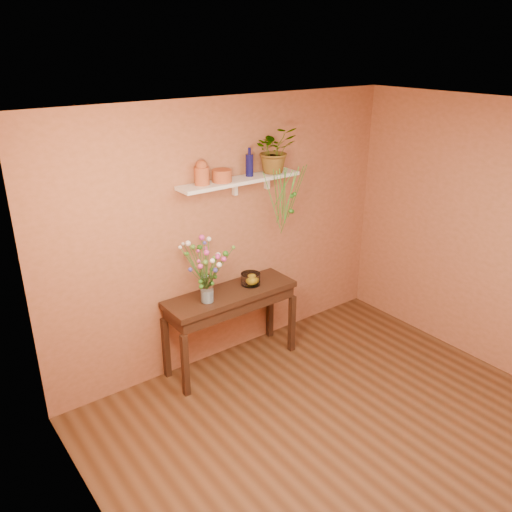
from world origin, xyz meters
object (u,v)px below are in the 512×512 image
(sideboard, at_px, (231,302))
(terracotta_jug, at_px, (202,173))
(glass_bowl, at_px, (251,279))
(bouquet, at_px, (207,260))
(glass_vase, at_px, (207,291))
(spider_plant, at_px, (275,150))
(blue_bottle, at_px, (249,165))

(sideboard, height_order, terracotta_jug, terracotta_jug)
(terracotta_jug, distance_m, glass_bowl, 1.25)
(sideboard, relative_size, terracotta_jug, 6.00)
(sideboard, height_order, bouquet, bouquet)
(terracotta_jug, relative_size, glass_vase, 0.88)
(glass_bowl, bearing_deg, glass_vase, -174.12)
(spider_plant, distance_m, glass_vase, 1.54)
(blue_bottle, xyz_separation_m, spider_plant, (0.29, -0.02, 0.11))
(terracotta_jug, bearing_deg, glass_bowl, -13.98)
(bouquet, bearing_deg, blue_bottle, 16.34)
(sideboard, height_order, glass_bowl, glass_bowl)
(blue_bottle, bearing_deg, bouquet, -163.66)
(spider_plant, distance_m, glass_bowl, 1.33)
(blue_bottle, relative_size, glass_vase, 1.07)
(bouquet, relative_size, glass_bowl, 2.83)
(bouquet, bearing_deg, terracotta_jug, 63.82)
(spider_plant, height_order, glass_vase, spider_plant)
(glass_vase, bearing_deg, bouquet, -36.03)
(spider_plant, bearing_deg, sideboard, -169.94)
(bouquet, distance_m, glass_bowl, 0.67)
(terracotta_jug, height_order, glass_vase, terracotta_jug)
(blue_bottle, bearing_deg, sideboard, -158.20)
(sideboard, xyz_separation_m, glass_vase, (-0.30, -0.04, 0.23))
(bouquet, bearing_deg, glass_bowl, 6.60)
(spider_plant, xyz_separation_m, bouquet, (-0.92, -0.16, -0.89))
(bouquet, bearing_deg, spider_plant, 9.90)
(bouquet, bearing_deg, sideboard, 9.56)
(terracotta_jug, xyz_separation_m, bouquet, (-0.09, -0.18, -0.77))
(sideboard, distance_m, terracotta_jug, 1.35)
(spider_plant, bearing_deg, glass_bowl, -165.34)
(bouquet, height_order, glass_bowl, bouquet)
(blue_bottle, height_order, glass_vase, blue_bottle)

